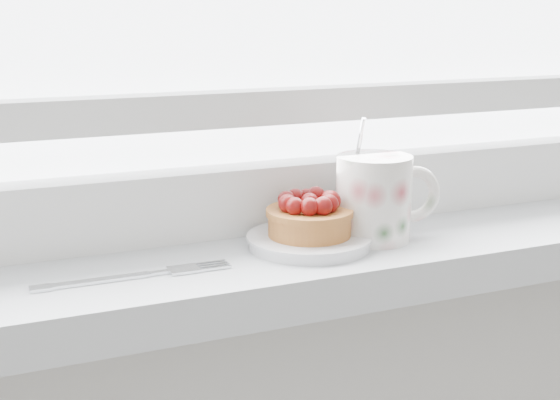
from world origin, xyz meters
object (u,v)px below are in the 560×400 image
floral_mug (376,196)px  fork (133,276)px  saucer (309,241)px  raspberry_tart (310,215)px

floral_mug → fork: floral_mug is taller
saucer → fork: bearing=-173.5°
raspberry_tart → fork: bearing=-173.5°
raspberry_tart → floral_mug: size_ratio=0.69×
floral_mug → fork: 0.26m
saucer → raspberry_tart: bearing=-54.5°
saucer → fork: saucer is taller
saucer → floral_mug: size_ratio=1.00×
raspberry_tart → floral_mug: bearing=-1.9°
floral_mug → raspberry_tart: bearing=178.1°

